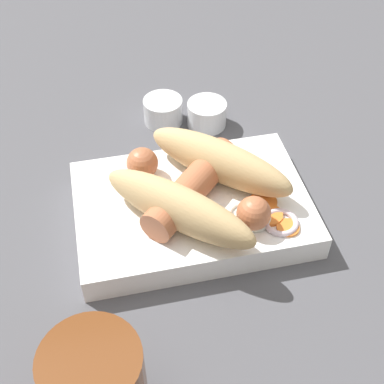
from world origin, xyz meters
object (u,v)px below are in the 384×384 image
Objects in this scene: food_tray at (192,208)px; condiment_cup_far at (162,112)px; sausage at (195,187)px; bread_roll at (200,183)px; condiment_cup_near at (207,115)px.

condiment_cup_far is (0.00, -0.17, -0.00)m from food_tray.
food_tray is 1.88× the size of sausage.
food_tray is 4.86× the size of condiment_cup_far.
sausage is 2.59× the size of condiment_cup_far.
condiment_cup_near is at bearing -106.21° from bread_roll.
food_tray is 1.19× the size of bread_roll.
sausage is 2.59× the size of condiment_cup_near.
bread_roll is at bearing 161.82° from food_tray.
food_tray is at bearing 90.57° from condiment_cup_far.
sausage is (0.00, -0.00, -0.01)m from bread_roll.
bread_roll is 0.01m from sausage.
bread_roll is at bearing 73.79° from condiment_cup_near.
sausage is at bearing 91.73° from condiment_cup_far.
condiment_cup_near and condiment_cup_far have the same top height.
bread_roll is 1.57× the size of sausage.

